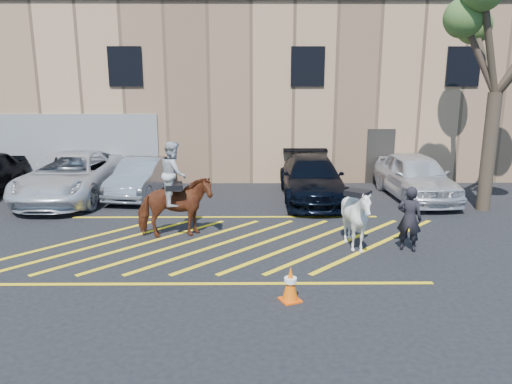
{
  "coord_description": "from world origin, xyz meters",
  "views": [
    {
      "loc": [
        0.84,
        -12.75,
        4.48
      ],
      "look_at": [
        0.95,
        0.2,
        1.3
      ],
      "focal_mm": 35.0,
      "sensor_mm": 36.0,
      "label": 1
    }
  ],
  "objects_px": {
    "handler": "(409,219)",
    "traffic_cone": "(290,284)",
    "tree": "(502,29)",
    "car_white_pickup": "(71,176)",
    "car_white_suv": "(416,176)",
    "mounted_bay": "(174,199)",
    "saddled_white": "(357,218)",
    "car_blue_suv": "(312,179)",
    "car_silver_sedan": "(141,177)"
  },
  "relations": [
    {
      "from": "car_blue_suv",
      "to": "handler",
      "type": "height_order",
      "value": "handler"
    },
    {
      "from": "handler",
      "to": "traffic_cone",
      "type": "distance_m",
      "value": 4.32
    },
    {
      "from": "saddled_white",
      "to": "car_white_pickup",
      "type": "bearing_deg",
      "value": 149.58
    },
    {
      "from": "car_white_pickup",
      "to": "traffic_cone",
      "type": "relative_size",
      "value": 7.98
    },
    {
      "from": "car_blue_suv",
      "to": "tree",
      "type": "xyz_separation_m",
      "value": [
        5.48,
        -1.42,
        4.95
      ]
    },
    {
      "from": "mounted_bay",
      "to": "saddled_white",
      "type": "xyz_separation_m",
      "value": [
        4.74,
        -1.03,
        -0.23
      ]
    },
    {
      "from": "car_white_pickup",
      "to": "saddled_white",
      "type": "relative_size",
      "value": 2.88
    },
    {
      "from": "handler",
      "to": "car_silver_sedan",
      "type": "bearing_deg",
      "value": -9.95
    },
    {
      "from": "car_silver_sedan",
      "to": "saddled_white",
      "type": "relative_size",
      "value": 2.02
    },
    {
      "from": "car_white_pickup",
      "to": "traffic_cone",
      "type": "xyz_separation_m",
      "value": [
        7.17,
        -8.22,
        -0.44
      ]
    },
    {
      "from": "car_silver_sedan",
      "to": "traffic_cone",
      "type": "height_order",
      "value": "car_silver_sedan"
    },
    {
      "from": "mounted_bay",
      "to": "car_blue_suv",
      "type": "bearing_deg",
      "value": 44.27
    },
    {
      "from": "car_blue_suv",
      "to": "traffic_cone",
      "type": "xyz_separation_m",
      "value": [
        -1.36,
        -8.05,
        -0.38
      ]
    },
    {
      "from": "car_white_suv",
      "to": "car_blue_suv",
      "type": "bearing_deg",
      "value": 177.4
    },
    {
      "from": "car_silver_sedan",
      "to": "tree",
      "type": "xyz_separation_m",
      "value": [
        11.64,
        -2.01,
        5.02
      ]
    },
    {
      "from": "car_white_pickup",
      "to": "car_white_suv",
      "type": "xyz_separation_m",
      "value": [
        12.24,
        -0.1,
        -0.01
      ]
    },
    {
      "from": "saddled_white",
      "to": "traffic_cone",
      "type": "bearing_deg",
      "value": -123.04
    },
    {
      "from": "mounted_bay",
      "to": "saddled_white",
      "type": "distance_m",
      "value": 4.86
    },
    {
      "from": "car_white_pickup",
      "to": "traffic_cone",
      "type": "height_order",
      "value": "car_white_pickup"
    },
    {
      "from": "car_blue_suv",
      "to": "mounted_bay",
      "type": "distance_m",
      "value": 5.9
    },
    {
      "from": "car_silver_sedan",
      "to": "traffic_cone",
      "type": "xyz_separation_m",
      "value": [
        4.8,
        -8.64,
        -0.31
      ]
    },
    {
      "from": "mounted_bay",
      "to": "tree",
      "type": "bearing_deg",
      "value": 15.51
    },
    {
      "from": "handler",
      "to": "tree",
      "type": "relative_size",
      "value": 0.23
    },
    {
      "from": "car_white_pickup",
      "to": "handler",
      "type": "xyz_separation_m",
      "value": [
        10.38,
        -5.37,
        0.03
      ]
    },
    {
      "from": "saddled_white",
      "to": "traffic_cone",
      "type": "distance_m",
      "value": 3.5
    },
    {
      "from": "mounted_bay",
      "to": "saddled_white",
      "type": "bearing_deg",
      "value": -12.26
    },
    {
      "from": "car_white_pickup",
      "to": "car_blue_suv",
      "type": "xyz_separation_m",
      "value": [
        8.54,
        -0.17,
        -0.07
      ]
    },
    {
      "from": "tree",
      "to": "mounted_bay",
      "type": "bearing_deg",
      "value": -164.49
    },
    {
      "from": "car_silver_sedan",
      "to": "saddled_white",
      "type": "distance_m",
      "value": 8.81
    },
    {
      "from": "saddled_white",
      "to": "car_blue_suv",
      "type": "bearing_deg",
      "value": 95.82
    },
    {
      "from": "mounted_bay",
      "to": "saddled_white",
      "type": "relative_size",
      "value": 1.31
    },
    {
      "from": "car_blue_suv",
      "to": "tree",
      "type": "relative_size",
      "value": 0.7
    },
    {
      "from": "traffic_cone",
      "to": "saddled_white",
      "type": "bearing_deg",
      "value": 56.96
    },
    {
      "from": "car_silver_sedan",
      "to": "mounted_bay",
      "type": "distance_m",
      "value": 5.1
    },
    {
      "from": "car_white_suv",
      "to": "mounted_bay",
      "type": "distance_m",
      "value": 8.97
    },
    {
      "from": "car_silver_sedan",
      "to": "tree",
      "type": "distance_m",
      "value": 12.83
    },
    {
      "from": "traffic_cone",
      "to": "tree",
      "type": "height_order",
      "value": "tree"
    },
    {
      "from": "saddled_white",
      "to": "mounted_bay",
      "type": "bearing_deg",
      "value": 167.74
    },
    {
      "from": "car_silver_sedan",
      "to": "handler",
      "type": "distance_m",
      "value": 9.88
    },
    {
      "from": "car_silver_sedan",
      "to": "handler",
      "type": "height_order",
      "value": "handler"
    },
    {
      "from": "traffic_cone",
      "to": "car_blue_suv",
      "type": "bearing_deg",
      "value": 80.39
    },
    {
      "from": "car_silver_sedan",
      "to": "tree",
      "type": "relative_size",
      "value": 0.56
    },
    {
      "from": "car_white_pickup",
      "to": "car_white_suv",
      "type": "bearing_deg",
      "value": 0.93
    },
    {
      "from": "handler",
      "to": "mounted_bay",
      "type": "relative_size",
      "value": 0.63
    },
    {
      "from": "car_blue_suv",
      "to": "tree",
      "type": "height_order",
      "value": "tree"
    },
    {
      "from": "car_blue_suv",
      "to": "tree",
      "type": "bearing_deg",
      "value": -14.46
    },
    {
      "from": "car_blue_suv",
      "to": "car_white_suv",
      "type": "bearing_deg",
      "value": 1.28
    },
    {
      "from": "car_white_pickup",
      "to": "mounted_bay",
      "type": "distance_m",
      "value": 6.09
    },
    {
      "from": "car_blue_suv",
      "to": "traffic_cone",
      "type": "distance_m",
      "value": 8.17
    },
    {
      "from": "saddled_white",
      "to": "traffic_cone",
      "type": "height_order",
      "value": "saddled_white"
    }
  ]
}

